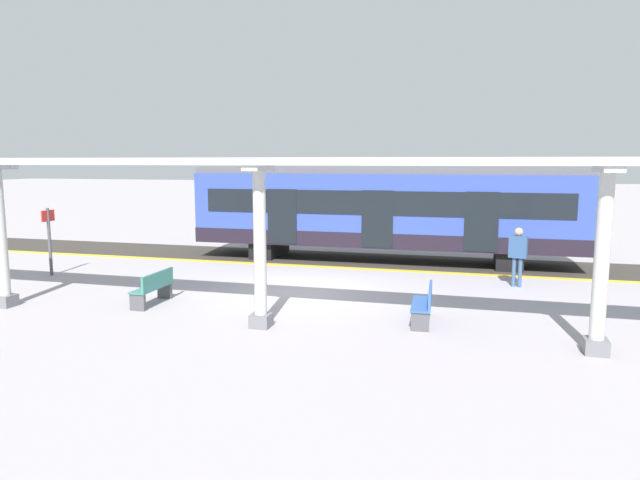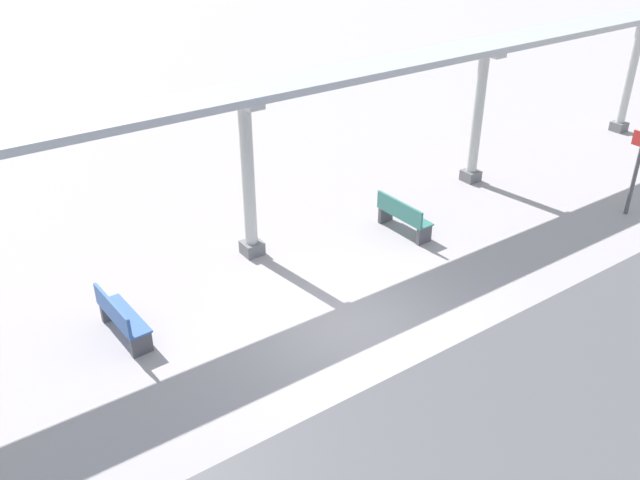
% 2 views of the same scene
% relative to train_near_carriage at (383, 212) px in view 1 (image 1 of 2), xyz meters
% --- Properties ---
extents(ground_plane, '(176.00, 176.00, 0.00)m').
position_rel_train_near_carriage_xyz_m(ground_plane, '(5.61, -1.46, -1.83)').
color(ground_plane, '#A0989D').
extents(tactile_edge_strip, '(0.38, 35.52, 0.01)m').
position_rel_train_near_carriage_xyz_m(tactile_edge_strip, '(1.78, -1.46, -1.83)').
color(tactile_edge_strip, gold).
rests_on(tactile_edge_strip, ground).
extents(trackbed, '(3.20, 47.52, 0.01)m').
position_rel_train_near_carriage_xyz_m(trackbed, '(-0.01, -1.46, -1.83)').
color(trackbed, '#38332D').
rests_on(trackbed, ground).
extents(train_near_carriage, '(2.65, 13.97, 3.48)m').
position_rel_train_near_carriage_xyz_m(train_near_carriage, '(0.00, 0.00, 0.00)').
color(train_near_carriage, '#3046A1').
rests_on(train_near_carriage, ground).
extents(canopy_pillar_second, '(1.10, 0.44, 3.60)m').
position_rel_train_near_carriage_xyz_m(canopy_pillar_second, '(9.18, -8.27, -0.01)').
color(canopy_pillar_second, slate).
rests_on(canopy_pillar_second, ground).
extents(canopy_pillar_third, '(1.10, 0.44, 3.60)m').
position_rel_train_near_carriage_xyz_m(canopy_pillar_third, '(9.18, -1.31, -0.01)').
color(canopy_pillar_third, slate).
rests_on(canopy_pillar_third, ground).
extents(canopy_pillar_fourth, '(1.10, 0.44, 3.60)m').
position_rel_train_near_carriage_xyz_m(canopy_pillar_fourth, '(9.18, 5.56, -0.01)').
color(canopy_pillar_fourth, slate).
rests_on(canopy_pillar_fourth, ground).
extents(canopy_beam, '(1.20, 28.28, 0.16)m').
position_rel_train_near_carriage_xyz_m(canopy_beam, '(9.18, -1.42, 1.85)').
color(canopy_beam, '#A8AAB2').
rests_on(canopy_beam, canopy_pillar_nearest).
extents(bench_near_end, '(1.51, 0.47, 0.86)m').
position_rel_train_near_carriage_xyz_m(bench_near_end, '(7.99, -4.72, -1.39)').
color(bench_near_end, '#36796F').
rests_on(bench_near_end, ground).
extents(bench_mid_platform, '(1.52, 0.51, 0.86)m').
position_rel_train_near_carriage_xyz_m(bench_mid_platform, '(7.90, 2.19, -1.39)').
color(bench_mid_platform, '#335BA1').
rests_on(bench_mid_platform, ground).
extents(platform_info_sign, '(0.56, 0.10, 2.20)m').
position_rel_train_near_carriage_xyz_m(platform_info_sign, '(5.51, -10.00, -0.51)').
color(platform_info_sign, '#4C4C51').
rests_on(platform_info_sign, ground).
extents(passenger_waiting_near_edge, '(0.35, 0.55, 1.76)m').
position_rel_train_near_carriage_xyz_m(passenger_waiting_near_edge, '(3.36, 4.52, -0.73)').
color(passenger_waiting_near_edge, '#395984').
rests_on(passenger_waiting_near_edge, ground).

